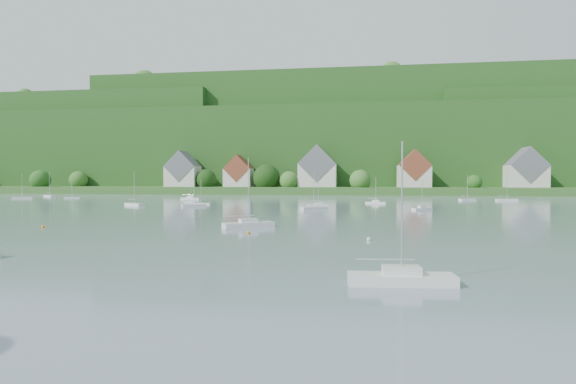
% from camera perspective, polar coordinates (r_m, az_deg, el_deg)
% --- Properties ---
extents(far_shore_strip, '(600.00, 60.00, 3.00)m').
position_cam_1_polar(far_shore_strip, '(211.85, 2.55, 0.29)').
color(far_shore_strip, '#2C5921').
rests_on(far_shore_strip, ground).
extents(forested_ridge, '(620.00, 181.22, 69.89)m').
position_cam_1_polar(forested_ridge, '(280.57, 3.98, 4.98)').
color(forested_ridge, '#183D13').
rests_on(forested_ridge, ground).
extents(village_building_0, '(14.00, 10.40, 16.00)m').
position_cam_1_polar(village_building_0, '(211.68, -12.80, 2.42)').
color(village_building_0, beige).
rests_on(village_building_0, far_shore_strip).
extents(village_building_1, '(12.00, 9.36, 14.00)m').
position_cam_1_polar(village_building_1, '(206.06, -6.08, 2.26)').
color(village_building_1, beige).
rests_on(village_building_1, far_shore_strip).
extents(village_building_2, '(16.00, 11.44, 18.00)m').
position_cam_1_polar(village_building_2, '(199.44, 3.66, 2.72)').
color(village_building_2, beige).
rests_on(village_building_2, far_shore_strip).
extents(village_building_3, '(13.00, 10.40, 15.50)m').
position_cam_1_polar(village_building_3, '(198.39, 15.22, 2.43)').
color(village_building_3, beige).
rests_on(village_building_3, far_shore_strip).
extents(village_building_4, '(15.00, 10.40, 16.50)m').
position_cam_1_polar(village_building_4, '(212.60, 27.21, 2.29)').
color(village_building_4, beige).
rests_on(village_building_4, far_shore_strip).
extents(near_sailboat_3, '(6.78, 5.39, 9.27)m').
position_cam_1_polar(near_sailboat_3, '(62.02, -4.89, -3.92)').
color(near_sailboat_3, silver).
rests_on(near_sailboat_3, ground).
extents(near_sailboat_4, '(6.60, 2.29, 8.75)m').
position_cam_1_polar(near_sailboat_4, '(29.59, 13.76, -10.14)').
color(near_sailboat_4, silver).
rests_on(near_sailboat_4, ground).
extents(mooring_buoy_1, '(0.45, 0.45, 0.45)m').
position_cam_1_polar(mooring_buoy_1, '(49.63, 9.88, -5.88)').
color(mooring_buoy_1, silver).
rests_on(mooring_buoy_1, ground).
extents(mooring_buoy_2, '(0.44, 0.44, 0.44)m').
position_cam_1_polar(mooring_buoy_2, '(54.92, -4.85, -5.14)').
color(mooring_buoy_2, orange).
rests_on(mooring_buoy_2, ground).
extents(mooring_buoy_3, '(0.44, 0.44, 0.44)m').
position_cam_1_polar(mooring_buoy_3, '(69.41, -27.89, -3.91)').
color(mooring_buoy_3, orange).
rests_on(mooring_buoy_3, ground).
extents(far_sailboat_cluster, '(197.62, 60.84, 8.71)m').
position_cam_1_polar(far_sailboat_cluster, '(128.90, 3.75, -1.08)').
color(far_sailboat_cluster, silver).
rests_on(far_sailboat_cluster, ground).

